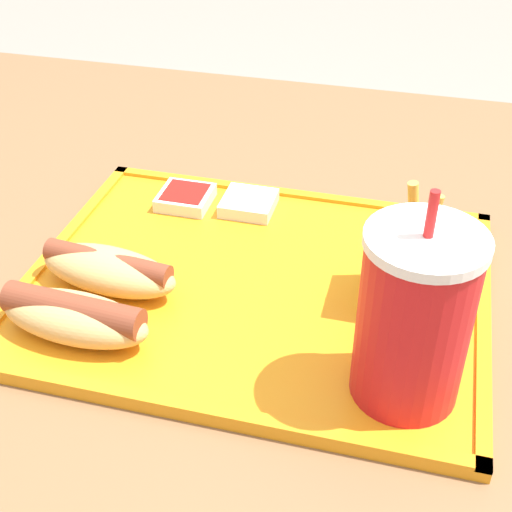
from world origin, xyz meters
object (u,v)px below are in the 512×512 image
Objects in this scene: hot_dog_near at (108,269)px; sauce_cup_ketchup at (185,197)px; fries_carton at (411,271)px; hot_dog_far at (74,316)px; soda_cup at (414,318)px; sauce_cup_mayo at (249,203)px.

sauce_cup_ketchup is (-0.02, -0.16, -0.01)m from hot_dog_near.
hot_dog_near is 1.15× the size of fries_carton.
hot_dog_far is at bearing 23.61° from fries_carton.
hot_dog_near is at bearing 10.21° from fries_carton.
sauce_cup_ketchup is (-0.02, -0.23, -0.01)m from hot_dog_far.
soda_cup is at bearing 139.30° from sauce_cup_ketchup.
fries_carton reaches higher than hot_dog_far.
sauce_cup_mayo is at bearing -117.96° from hot_dog_near.
sauce_cup_ketchup is at bearing -24.02° from fries_carton.
fries_carton is at bearing -156.39° from hot_dog_far.
fries_carton is at bearing 146.75° from sauce_cup_mayo.
fries_carton is (0.01, -0.11, -0.04)m from soda_cup.
sauce_cup_mayo is 1.00× the size of sauce_cup_ketchup.
soda_cup is 0.12m from fries_carton.
sauce_cup_ketchup is at bearing 5.23° from sauce_cup_mayo.
hot_dog_near reaches higher than sauce_cup_mayo.
hot_dog_far is 2.49× the size of sauce_cup_mayo.
soda_cup is 0.29m from hot_dog_near.
hot_dog_near is 2.52× the size of sauce_cup_mayo.
hot_dog_near is at bearing 83.60° from sauce_cup_ketchup.
hot_dog_near is 2.52× the size of sauce_cup_ketchup.
sauce_cup_mayo is (0.18, -0.12, -0.03)m from fries_carton.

